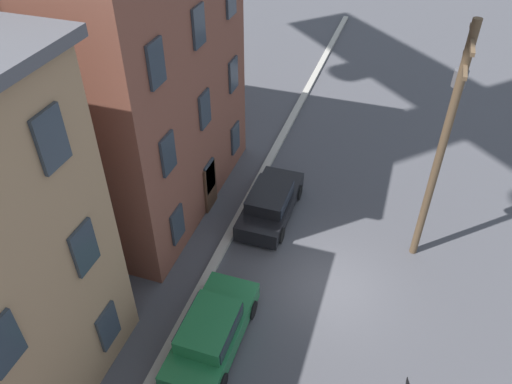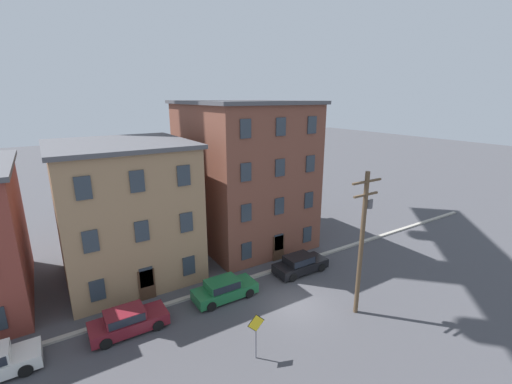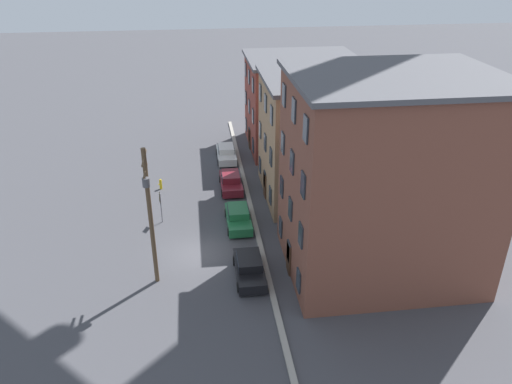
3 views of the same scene
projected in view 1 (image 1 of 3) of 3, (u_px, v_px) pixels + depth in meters
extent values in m
plane|color=#424247|center=(331.00, 286.00, 18.44)|extent=(200.00, 200.00, 0.00)
cube|color=#9E998E|center=(218.00, 257.00, 19.49)|extent=(56.00, 0.36, 0.16)
cube|color=#2D3842|center=(4.00, 345.00, 10.69)|extent=(0.90, 0.10, 1.40)
cube|color=#2D3842|center=(108.00, 326.00, 15.05)|extent=(0.90, 0.10, 1.40)
cube|color=#2D3842|center=(84.00, 248.00, 12.95)|extent=(0.90, 0.10, 1.40)
cube|color=#2D3842|center=(51.00, 139.00, 10.86)|extent=(0.90, 0.10, 1.40)
cube|color=brown|center=(59.00, 49.00, 19.48)|extent=(9.47, 11.96, 12.84)
cube|color=#2D3842|center=(178.00, 225.00, 18.69)|extent=(0.90, 0.10, 1.40)
cube|color=#2D3842|center=(168.00, 154.00, 16.68)|extent=(0.90, 0.10, 1.40)
cube|color=#2D3842|center=(156.00, 64.00, 14.66)|extent=(0.90, 0.10, 1.40)
cube|color=#2D3842|center=(210.00, 177.00, 21.02)|extent=(0.90, 0.10, 1.40)
cube|color=#2D3842|center=(205.00, 109.00, 19.01)|extent=(0.90, 0.10, 1.40)
cube|color=#2D3842|center=(199.00, 26.00, 17.00)|extent=(0.90, 0.10, 1.40)
cube|color=#2D3842|center=(235.00, 138.00, 23.36)|extent=(0.90, 0.10, 1.40)
cube|color=#2D3842|center=(233.00, 75.00, 21.35)|extent=(0.90, 0.10, 1.40)
cube|color=#472D1E|center=(210.00, 186.00, 21.34)|extent=(1.10, 0.10, 2.20)
cube|color=#1E6638|center=(213.00, 333.00, 16.21)|extent=(4.40, 1.80, 0.70)
cube|color=#1E6638|center=(209.00, 326.00, 15.67)|extent=(2.20, 1.51, 0.55)
cube|color=#1E232D|center=(209.00, 326.00, 15.67)|extent=(2.02, 1.58, 0.48)
cylinder|color=black|center=(206.00, 297.00, 17.61)|extent=(0.66, 0.22, 0.66)
cylinder|color=black|center=(252.00, 309.00, 17.20)|extent=(0.66, 0.22, 0.66)
cylinder|color=black|center=(170.00, 367.00, 15.47)|extent=(0.66, 0.22, 0.66)
cylinder|color=black|center=(221.00, 383.00, 15.05)|extent=(0.66, 0.22, 0.66)
cube|color=black|center=(271.00, 205.00, 21.24)|extent=(4.40, 1.80, 0.70)
cube|color=black|center=(270.00, 196.00, 20.70)|extent=(2.20, 1.51, 0.55)
cube|color=#1E232D|center=(270.00, 196.00, 20.70)|extent=(2.02, 1.58, 0.48)
cylinder|color=black|center=(262.00, 185.00, 22.64)|extent=(0.66, 0.22, 0.66)
cylinder|color=black|center=(298.00, 192.00, 22.23)|extent=(0.66, 0.22, 0.66)
cylinder|color=black|center=(241.00, 226.00, 20.50)|extent=(0.66, 0.22, 0.66)
cylinder|color=black|center=(280.00, 235.00, 20.08)|extent=(0.66, 0.22, 0.66)
cylinder|color=brown|center=(440.00, 155.00, 16.91)|extent=(0.28, 0.28, 9.31)
cube|color=brown|center=(472.00, 39.00, 14.37)|extent=(2.40, 0.12, 0.12)
cube|color=brown|center=(465.00, 65.00, 14.87)|extent=(2.00, 0.12, 0.12)
cylinder|color=#515156|center=(460.00, 78.00, 15.51)|extent=(0.44, 0.44, 0.55)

